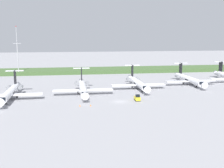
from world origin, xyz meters
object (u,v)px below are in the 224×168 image
at_px(antenna_mast, 18,55).
at_px(safety_cone_front_marker, 80,105).
at_px(regional_jet_fourth, 137,83).
at_px(baggage_tug, 137,98).
at_px(regional_jet_fifth, 189,79).
at_px(regional_jet_third, 83,87).
at_px(safety_cone_mid_marker, 91,105).
at_px(regional_jet_second, 10,92).

bearing_deg(antenna_mast, safety_cone_front_marker, -67.24).
xyz_separation_m(regional_jet_fourth, antenna_mast, (-56.89, 47.73, 8.73)).
bearing_deg(antenna_mast, baggage_tug, -53.64).
xyz_separation_m(regional_jet_fifth, antenna_mast, (-82.58, 41.93, 8.73)).
height_order(regional_jet_third, regional_jet_fourth, same).
bearing_deg(regional_jet_fourth, safety_cone_mid_marker, -129.03).
relative_size(regional_jet_second, baggage_tug, 9.69).
bearing_deg(regional_jet_third, regional_jet_fourth, 18.48).
distance_m(regional_jet_second, antenna_mast, 61.51).
xyz_separation_m(regional_jet_second, baggage_tug, (44.22, -9.46, -1.53)).
bearing_deg(safety_cone_front_marker, baggage_tug, 13.64).
xyz_separation_m(regional_jet_third, safety_cone_front_marker, (-1.91, -19.17, -2.26)).
relative_size(regional_jet_third, baggage_tug, 9.69).
relative_size(baggage_tug, safety_cone_mid_marker, 5.82).
bearing_deg(baggage_tug, safety_cone_front_marker, -166.36).
distance_m(regional_jet_third, regional_jet_fifth, 51.16).
distance_m(regional_jet_fourth, regional_jet_fifth, 26.33).
height_order(regional_jet_second, antenna_mast, antenna_mast).
bearing_deg(antenna_mast, regional_jet_fourth, -40.00).
distance_m(regional_jet_second, regional_jet_third, 26.48).
height_order(regional_jet_second, regional_jet_fourth, same).
bearing_deg(safety_cone_mid_marker, regional_jet_second, 152.16).
distance_m(regional_jet_third, safety_cone_mid_marker, 19.57).
xyz_separation_m(regional_jet_third, antenna_mast, (-33.28, 55.62, 8.73)).
distance_m(baggage_tug, safety_cone_front_marker, 20.69).
distance_m(regional_jet_fourth, baggage_tug, 22.89).
relative_size(regional_jet_fifth, safety_cone_front_marker, 56.36).
bearing_deg(safety_cone_mid_marker, baggage_tug, 16.94).
bearing_deg(regional_jet_fifth, regional_jet_fourth, -167.29).
bearing_deg(regional_jet_fifth, antenna_mast, 153.08).
bearing_deg(regional_jet_fifth, safety_cone_front_marker, -147.31).
relative_size(regional_jet_fourth, safety_cone_mid_marker, 56.36).
bearing_deg(regional_jet_second, regional_jet_fifth, 13.81).
bearing_deg(baggage_tug, regional_jet_second, 167.93).
bearing_deg(regional_jet_second, regional_jet_fourth, 14.38).
relative_size(safety_cone_front_marker, safety_cone_mid_marker, 1.00).
height_order(baggage_tug, safety_cone_front_marker, baggage_tug).
xyz_separation_m(regional_jet_second, regional_jet_third, (26.04, 4.84, 0.00)).
relative_size(regional_jet_fifth, safety_cone_mid_marker, 56.36).
relative_size(regional_jet_second, regional_jet_fourth, 1.00).
height_order(regional_jet_fourth, regional_jet_fifth, same).
xyz_separation_m(regional_jet_third, safety_cone_mid_marker, (1.50, -19.38, -2.26)).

